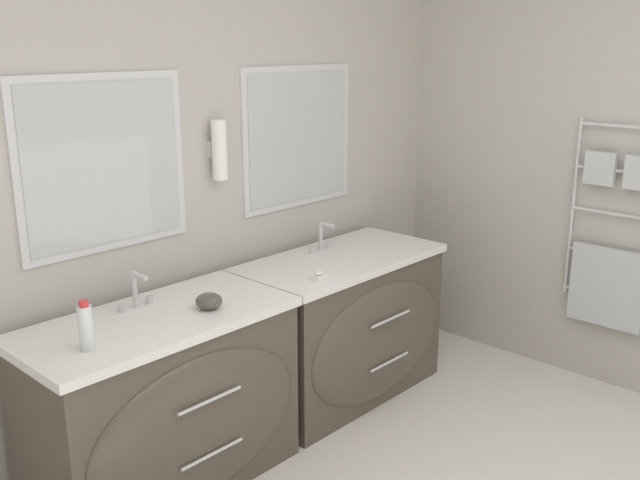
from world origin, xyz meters
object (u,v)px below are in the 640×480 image
Objects in this scene: vanity_left at (167,404)px; toiletry_bottle at (86,327)px; vanity_right at (346,326)px; amenity_bowl at (209,301)px.

vanity_left is 5.91× the size of toiletry_bottle.
toiletry_bottle is (-1.55, -0.06, 0.49)m from vanity_right.
vanity_right is at bearing 3.24° from amenity_bowl.
toiletry_bottle reaches higher than vanity_right.
amenity_bowl is at bearing 0.28° from toiletry_bottle.
vanity_left is 10.08× the size of amenity_bowl.
amenity_bowl is (-0.97, -0.06, 0.43)m from vanity_right.
vanity_left is at bearing 180.00° from vanity_right.
vanity_left is at bearing 8.89° from toiletry_bottle.
toiletry_bottle is at bearing -179.72° from amenity_bowl.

